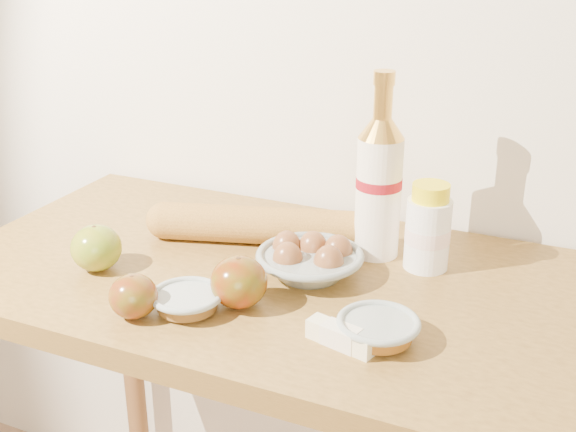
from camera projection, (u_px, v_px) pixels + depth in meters
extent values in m
cube|color=silver|center=(368.00, 6.00, 1.32)|extent=(3.50, 0.02, 2.60)
cube|color=olive|center=(295.00, 287.00, 1.20)|extent=(1.20, 0.60, 0.04)
cylinder|color=brown|center=(132.00, 361.00, 1.79)|extent=(0.05, 0.05, 0.86)
cylinder|color=white|center=(378.00, 198.00, 1.24)|extent=(0.08, 0.08, 0.21)
cylinder|color=maroon|center=(379.00, 182.00, 1.23)|extent=(0.08, 0.08, 0.02)
cone|color=gold|center=(382.00, 128.00, 1.19)|extent=(0.08, 0.08, 0.03)
cylinder|color=gold|center=(383.00, 102.00, 1.17)|extent=(0.03, 0.03, 0.06)
cylinder|color=gold|center=(384.00, 78.00, 1.16)|extent=(0.04, 0.04, 0.02)
cylinder|color=white|center=(428.00, 234.00, 1.21)|extent=(0.10, 0.10, 0.12)
cylinder|color=#FEDED5|center=(428.00, 234.00, 1.21)|extent=(0.10, 0.10, 0.03)
cylinder|color=#FFE90D|center=(431.00, 192.00, 1.18)|extent=(0.08, 0.08, 0.03)
torus|color=gray|center=(310.00, 256.00, 1.19)|extent=(0.22, 0.22, 0.01)
ellipsoid|color=brown|center=(288.00, 260.00, 1.18)|extent=(0.06, 0.06, 0.06)
ellipsoid|color=brown|center=(329.00, 264.00, 1.17)|extent=(0.06, 0.06, 0.06)
ellipsoid|color=brown|center=(313.00, 249.00, 1.22)|extent=(0.06, 0.06, 0.06)
ellipsoid|color=brown|center=(287.00, 248.00, 1.22)|extent=(0.06, 0.06, 0.06)
ellipsoid|color=brown|center=(338.00, 252.00, 1.21)|extent=(0.06, 0.06, 0.06)
cylinder|color=#C38D3B|center=(256.00, 225.00, 1.31)|extent=(0.35, 0.16, 0.07)
sphere|color=#C38D3B|center=(165.00, 220.00, 1.33)|extent=(0.09, 0.09, 0.07)
sphere|color=#C38D3B|center=(351.00, 230.00, 1.29)|extent=(0.09, 0.09, 0.07)
ellipsoid|color=olive|center=(96.00, 248.00, 1.21)|extent=(0.11, 0.11, 0.08)
cylinder|color=#4E301A|center=(94.00, 230.00, 1.19)|extent=(0.01, 0.01, 0.01)
ellipsoid|color=maroon|center=(133.00, 296.00, 1.07)|extent=(0.08, 0.08, 0.07)
cylinder|color=#4E301A|center=(132.00, 279.00, 1.05)|extent=(0.01, 0.01, 0.01)
ellipsoid|color=#8E0708|center=(239.00, 282.00, 1.09)|extent=(0.11, 0.11, 0.08)
cylinder|color=#4D3219|center=(238.00, 262.00, 1.08)|extent=(0.01, 0.01, 0.01)
torus|color=#99A7A2|center=(187.00, 295.00, 1.08)|extent=(0.12, 0.12, 0.01)
cylinder|color=brown|center=(187.00, 301.00, 1.09)|extent=(0.10, 0.10, 0.02)
torus|color=#95A29D|center=(378.00, 322.00, 1.01)|extent=(0.14, 0.14, 0.01)
cylinder|color=brown|center=(378.00, 330.00, 1.01)|extent=(0.11, 0.11, 0.02)
cube|color=#F2EBBB|center=(341.00, 336.00, 1.00)|extent=(0.11, 0.05, 0.03)
cube|color=#EFE5CB|center=(341.00, 336.00, 1.00)|extent=(0.06, 0.04, 0.03)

